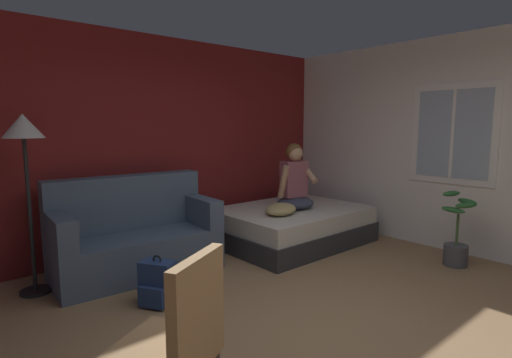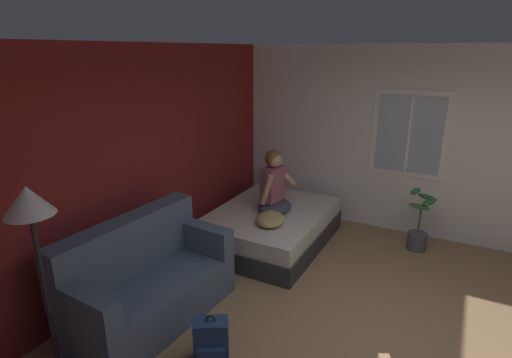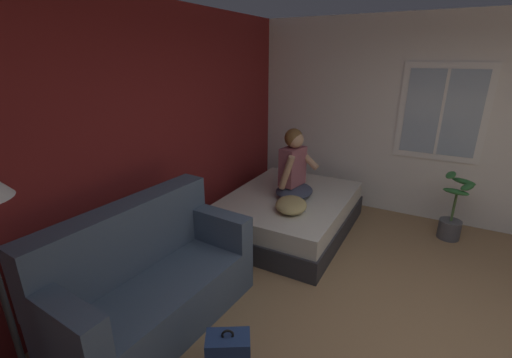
{
  "view_description": "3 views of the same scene",
  "coord_description": "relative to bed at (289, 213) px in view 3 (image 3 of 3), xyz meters",
  "views": [
    {
      "loc": [
        -2.22,
        -1.75,
        1.6
      ],
      "look_at": [
        0.94,
        1.9,
        0.94
      ],
      "focal_mm": 28.0,
      "sensor_mm": 36.0,
      "label": 1
    },
    {
      "loc": [
        -3.01,
        -0.32,
        2.62
      ],
      "look_at": [
        1.07,
        1.88,
        1.11
      ],
      "focal_mm": 28.0,
      "sensor_mm": 36.0,
      "label": 2
    },
    {
      "loc": [
        -2.14,
        0.36,
        2.17
      ],
      "look_at": [
        0.87,
        2.02,
        0.93
      ],
      "focal_mm": 24.0,
      "sensor_mm": 36.0,
      "label": 3
    }
  ],
  "objects": [
    {
      "name": "cell_phone",
      "position": [
        -0.39,
        -0.29,
        0.25
      ],
      "size": [
        0.15,
        0.15,
        0.01
      ],
      "primitive_type": "cube",
      "rotation": [
        0.0,
        0.0,
        0.84
      ],
      "color": "#B7B7BC",
      "rests_on": "bed"
    },
    {
      "name": "wall_back_accent",
      "position": [
        -1.63,
        1.04,
        1.11
      ],
      "size": [
        10.77,
        0.16,
        2.7
      ],
      "primitive_type": "cube",
      "color": "maroon",
      "rests_on": "ground"
    },
    {
      "name": "couch",
      "position": [
        -2.09,
        0.35,
        0.16
      ],
      "size": [
        1.75,
        0.92,
        1.04
      ],
      "color": "#47566B",
      "rests_on": "ground"
    },
    {
      "name": "wall_side_with_window",
      "position": [
        1.34,
        -1.94,
        1.12
      ],
      "size": [
        0.19,
        7.21,
        2.7
      ],
      "color": "silver",
      "rests_on": "ground"
    },
    {
      "name": "person_seated",
      "position": [
        -0.0,
        -0.05,
        0.6
      ],
      "size": [
        0.6,
        0.53,
        0.88
      ],
      "color": "#383D51",
      "rests_on": "bed"
    },
    {
      "name": "potted_plant",
      "position": [
        0.76,
        -1.87,
        0.07
      ],
      "size": [
        0.39,
        0.37,
        0.85
      ],
      "color": "#4C4C51",
      "rests_on": "ground"
    },
    {
      "name": "throw_pillow",
      "position": [
        -0.4,
        -0.2,
        0.31
      ],
      "size": [
        0.58,
        0.51,
        0.14
      ],
      "primitive_type": "ellipsoid",
      "rotation": [
        0.0,
        0.0,
        0.37
      ],
      "color": "tan",
      "rests_on": "bed"
    },
    {
      "name": "bed",
      "position": [
        0.0,
        0.0,
        0.0
      ],
      "size": [
        1.96,
        1.47,
        0.48
      ],
      "color": "#2D2D33",
      "rests_on": "ground"
    }
  ]
}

